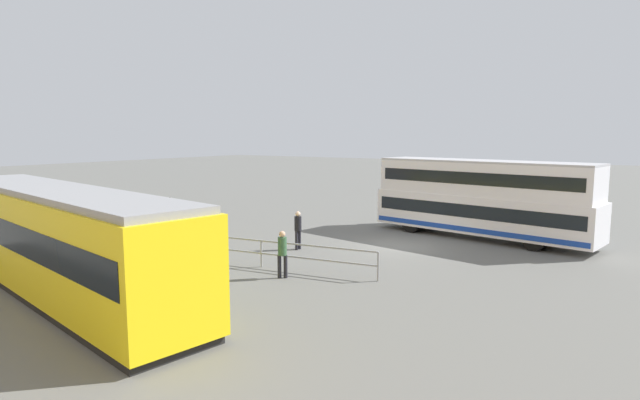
{
  "coord_description": "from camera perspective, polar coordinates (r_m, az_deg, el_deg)",
  "views": [
    {
      "loc": [
        -9.35,
        21.68,
        5.15
      ],
      "look_at": [
        2.49,
        2.82,
        2.3
      ],
      "focal_mm": 28.59,
      "sensor_mm": 36.0,
      "label": 1
    }
  ],
  "objects": [
    {
      "name": "ground_plane",
      "position": [
        24.17,
        8.62,
        -5.1
      ],
      "size": [
        160.0,
        160.0,
        0.0
      ],
      "primitive_type": "plane",
      "color": "#61615D"
    },
    {
      "name": "pedestrian_crossing",
      "position": [
        18.48,
        -4.24,
        -5.71
      ],
      "size": [
        0.45,
        0.45,
        1.73
      ],
      "color": "black",
      "rests_on": "ground"
    },
    {
      "name": "pedestrian_railing",
      "position": [
        20.14,
        -6.59,
        -5.39
      ],
      "size": [
        9.55,
        1.37,
        1.08
      ],
      "color": "gray",
      "rests_on": "ground"
    },
    {
      "name": "tram_yellow",
      "position": [
        18.59,
        -27.21,
        -3.92
      ],
      "size": [
        15.01,
        5.47,
        3.47
      ],
      "color": "yellow",
      "rests_on": "ground"
    },
    {
      "name": "info_sign",
      "position": [
        23.18,
        -16.39,
        -1.56
      ],
      "size": [
        1.0,
        0.31,
        2.48
      ],
      "color": "slate",
      "rests_on": "ground"
    },
    {
      "name": "pedestrian_near_railing",
      "position": [
        23.0,
        -2.48,
        -3.09
      ],
      "size": [
        0.33,
        0.36,
        1.75
      ],
      "color": "black",
      "rests_on": "ground"
    },
    {
      "name": "double_decker_bus",
      "position": [
        26.6,
        17.65,
        0.14
      ],
      "size": [
        11.28,
        4.5,
        3.91
      ],
      "color": "white",
      "rests_on": "ground"
    }
  ]
}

